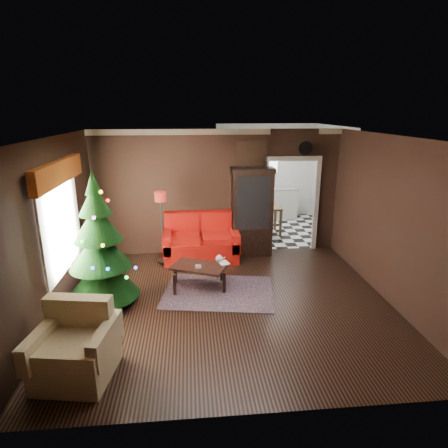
{
  "coord_description": "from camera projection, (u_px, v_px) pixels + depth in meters",
  "views": [
    {
      "loc": [
        -0.63,
        -5.8,
        3.2
      ],
      "look_at": [
        0.0,
        0.9,
        1.15
      ],
      "focal_mm": 30.23,
      "sensor_mm": 36.0,
      "label": 1
    }
  ],
  "objects": [
    {
      "name": "floor",
      "position": [
        229.0,
        303.0,
        6.51
      ],
      "size": [
        5.5,
        5.5,
        0.0
      ],
      "primitive_type": "plane",
      "color": "black",
      "rests_on": "ground"
    },
    {
      "name": "ceiling",
      "position": [
        230.0,
        137.0,
        5.69
      ],
      "size": [
        5.5,
        5.5,
        0.0
      ],
      "primitive_type": "plane",
      "rotation": [
        3.14,
        0.0,
        0.0
      ],
      "color": "white",
      "rests_on": "ground"
    },
    {
      "name": "wall_back",
      "position": [
        217.0,
        193.0,
        8.48
      ],
      "size": [
        5.5,
        0.0,
        5.5
      ],
      "primitive_type": "plane",
      "rotation": [
        1.57,
        0.0,
        0.0
      ],
      "color": "black",
      "rests_on": "ground"
    },
    {
      "name": "wall_front",
      "position": [
        256.0,
        300.0,
        3.72
      ],
      "size": [
        5.5,
        0.0,
        5.5
      ],
      "primitive_type": "plane",
      "rotation": [
        -1.57,
        0.0,
        0.0
      ],
      "color": "black",
      "rests_on": "ground"
    },
    {
      "name": "wall_left",
      "position": [
        54.0,
        230.0,
        5.86
      ],
      "size": [
        0.0,
        5.5,
        5.5
      ],
      "primitive_type": "plane",
      "rotation": [
        1.57,
        0.0,
        1.57
      ],
      "color": "black",
      "rests_on": "ground"
    },
    {
      "name": "wall_right",
      "position": [
        391.0,
        221.0,
        6.35
      ],
      "size": [
        0.0,
        5.5,
        5.5
      ],
      "primitive_type": "plane",
      "rotation": [
        1.57,
        0.0,
        -1.57
      ],
      "color": "black",
      "rests_on": "ground"
    },
    {
      "name": "doorway",
      "position": [
        290.0,
        206.0,
        8.74
      ],
      "size": [
        1.1,
        0.1,
        2.1
      ],
      "primitive_type": null,
      "color": "beige",
      "rests_on": "ground"
    },
    {
      "name": "left_window",
      "position": [
        60.0,
        223.0,
        6.04
      ],
      "size": [
        0.05,
        1.6,
        1.4
      ],
      "primitive_type": "cube",
      "color": "white",
      "rests_on": "wall_left"
    },
    {
      "name": "valance",
      "position": [
        58.0,
        172.0,
        5.8
      ],
      "size": [
        0.12,
        2.1,
        0.35
      ],
      "primitive_type": "cube",
      "color": "#984016",
      "rests_on": "wall_left"
    },
    {
      "name": "kitchen_floor",
      "position": [
        274.0,
        229.0,
        10.47
      ],
      "size": [
        3.0,
        3.0,
        0.0
      ],
      "primitive_type": "plane",
      "color": "white",
      "rests_on": "ground"
    },
    {
      "name": "kitchen_window",
      "position": [
        266.0,
        161.0,
        11.36
      ],
      "size": [
        0.7,
        0.06,
        0.7
      ],
      "primitive_type": "cube",
      "color": "white",
      "rests_on": "ground"
    },
    {
      "name": "rug",
      "position": [
        218.0,
        292.0,
        6.88
      ],
      "size": [
        2.17,
        1.73,
        0.01
      ],
      "primitive_type": "cube",
      "rotation": [
        0.0,
        0.0,
        -0.17
      ],
      "color": "#5B4751",
      "rests_on": "ground"
    },
    {
      "name": "loveseat",
      "position": [
        201.0,
        238.0,
        8.28
      ],
      "size": [
        1.7,
        0.9,
        1.0
      ],
      "primitive_type": null,
      "color": "maroon",
      "rests_on": "ground"
    },
    {
      "name": "curio_cabinet",
      "position": [
        252.0,
        214.0,
        8.46
      ],
      "size": [
        0.9,
        0.45,
        1.9
      ],
      "primitive_type": null,
      "color": "black",
      "rests_on": "ground"
    },
    {
      "name": "floor_lamp",
      "position": [
        162.0,
        227.0,
        7.91
      ],
      "size": [
        0.32,
        0.32,
        1.52
      ],
      "primitive_type": null,
      "rotation": [
        0.0,
        0.0,
        0.3
      ],
      "color": "#282727",
      "rests_on": "ground"
    },
    {
      "name": "christmas_tree",
      "position": [
        99.0,
        245.0,
        6.22
      ],
      "size": [
        1.38,
        1.38,
        2.32
      ],
      "primitive_type": null,
      "rotation": [
        0.0,
        0.0,
        -0.15
      ],
      "color": "black",
      "rests_on": "ground"
    },
    {
      "name": "armchair",
      "position": [
        74.0,
        344.0,
        4.59
      ],
      "size": [
        1.04,
        1.04,
        0.92
      ],
      "primitive_type": null,
      "rotation": [
        0.0,
        0.0,
        -0.17
      ],
      "color": "tan",
      "rests_on": "ground"
    },
    {
      "name": "coffee_table",
      "position": [
        199.0,
        276.0,
        7.0
      ],
      "size": [
        1.12,
        0.92,
        0.43
      ],
      "primitive_type": null,
      "rotation": [
        0.0,
        0.0,
        -0.41
      ],
      "color": "black",
      "rests_on": "rug"
    },
    {
      "name": "teapot",
      "position": [
        219.0,
        258.0,
        7.07
      ],
      "size": [
        0.16,
        0.16,
        0.15
      ],
      "primitive_type": null,
      "rotation": [
        0.0,
        0.0,
        0.01
      ],
      "color": "silver",
      "rests_on": "coffee_table"
    },
    {
      "name": "cup_a",
      "position": [
        199.0,
        267.0,
        6.83
      ],
      "size": [
        0.08,
        0.08,
        0.05
      ],
      "primitive_type": "cylinder",
      "rotation": [
        0.0,
        0.0,
        0.34
      ],
      "color": "white",
      "rests_on": "coffee_table"
    },
    {
      "name": "cup_b",
      "position": [
        197.0,
        266.0,
        6.83
      ],
      "size": [
        0.07,
        0.07,
        0.05
      ],
      "primitive_type": "cylinder",
      "rotation": [
        0.0,
        0.0,
        -0.14
      ],
      "color": "white",
      "rests_on": "coffee_table"
    },
    {
      "name": "book",
      "position": [
        220.0,
        258.0,
        6.96
      ],
      "size": [
        0.17,
        0.07,
        0.24
      ],
      "primitive_type": "imported",
      "rotation": [
        0.0,
        0.0,
        0.32
      ],
      "color": "tan",
      "rests_on": "coffee_table"
    },
    {
      "name": "wall_clock",
      "position": [
        305.0,
        148.0,
        8.32
      ],
      "size": [
        0.32,
        0.32,
        0.06
      ],
      "primitive_type": "cylinder",
      "color": "white",
      "rests_on": "wall_back"
    },
    {
      "name": "painting",
      "position": [
        251.0,
        155.0,
        8.26
      ],
      "size": [
        0.62,
        0.05,
        0.52
      ],
      "primitive_type": "cube",
      "color": "#B38547",
      "rests_on": "wall_back"
    },
    {
      "name": "kitchen_counter",
      "position": [
        266.0,
        203.0,
        11.48
      ],
      "size": [
        1.8,
        0.6,
        0.9
      ],
      "primitive_type": "cube",
      "color": "beige",
      "rests_on": "ground"
    },
    {
      "name": "kitchen_table",
      "position": [
        266.0,
        220.0,
        10.05
      ],
      "size": [
        0.7,
        0.7,
        0.75
      ],
      "primitive_type": null,
      "color": "brown",
      "rests_on": "ground"
    }
  ]
}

